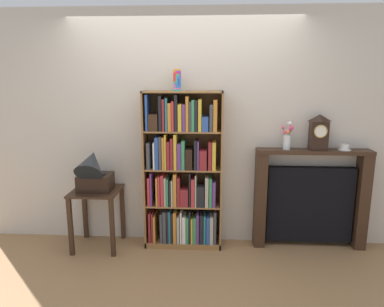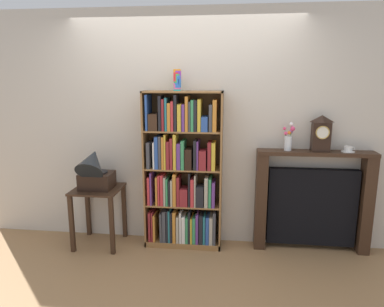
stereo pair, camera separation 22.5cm
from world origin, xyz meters
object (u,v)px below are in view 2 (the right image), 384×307
(mantel_clock, at_px, (321,133))
(cup_stack, at_px, (177,80))
(side_table_left, at_px, (98,202))
(flower_vase, at_px, (289,139))
(gramophone, at_px, (94,170))
(teacup_with_saucer, at_px, (348,149))
(fireplace_mantel, at_px, (312,202))
(bookshelf, at_px, (183,177))

(mantel_clock, bearing_deg, cup_stack, -178.95)
(side_table_left, relative_size, flower_vase, 2.22)
(gramophone, relative_size, teacup_with_saucer, 3.83)
(cup_stack, height_order, mantel_clock, cup_stack)
(fireplace_mantel, relative_size, teacup_with_saucer, 8.79)
(gramophone, distance_m, teacup_with_saucer, 2.69)
(bookshelf, bearing_deg, mantel_clock, 1.87)
(cup_stack, height_order, gramophone, cup_stack)
(cup_stack, bearing_deg, teacup_with_saucer, 0.96)
(bookshelf, height_order, mantel_clock, bookshelf)
(gramophone, bearing_deg, flower_vase, 5.76)
(cup_stack, xyz_separation_m, side_table_left, (-0.89, -0.12, -1.34))
(mantel_clock, relative_size, flower_vase, 1.27)
(bookshelf, relative_size, gramophone, 3.25)
(cup_stack, bearing_deg, bookshelf, -19.79)
(gramophone, height_order, teacup_with_saucer, gramophone)
(cup_stack, distance_m, side_table_left, 1.61)
(bookshelf, height_order, fireplace_mantel, bookshelf)
(side_table_left, bearing_deg, gramophone, -90.00)
(bookshelf, distance_m, teacup_with_saucer, 1.76)
(flower_vase, bearing_deg, bookshelf, -177.35)
(teacup_with_saucer, bearing_deg, cup_stack, -179.04)
(cup_stack, relative_size, mantel_clock, 0.58)
(bookshelf, bearing_deg, side_table_left, -174.10)
(gramophone, bearing_deg, cup_stack, 11.22)
(fireplace_mantel, bearing_deg, cup_stack, -178.13)
(fireplace_mantel, relative_size, mantel_clock, 3.23)
(side_table_left, xyz_separation_m, fireplace_mantel, (2.35, 0.17, 0.05))
(bookshelf, xyz_separation_m, fireplace_mantel, (1.41, 0.07, -0.26))
(bookshelf, height_order, teacup_with_saucer, bookshelf)
(flower_vase, xyz_separation_m, teacup_with_saucer, (0.61, -0.00, -0.10))
(teacup_with_saucer, bearing_deg, bookshelf, -178.35)
(bookshelf, height_order, cup_stack, cup_stack)
(bookshelf, distance_m, mantel_clock, 1.53)
(gramophone, xyz_separation_m, mantel_clock, (2.39, 0.20, 0.41))
(cup_stack, relative_size, side_table_left, 0.33)
(fireplace_mantel, distance_m, teacup_with_saucer, 0.67)
(flower_vase, relative_size, teacup_with_saucer, 2.15)
(gramophone, height_order, flower_vase, flower_vase)
(bookshelf, bearing_deg, teacup_with_saucer, 1.65)
(bookshelf, xyz_separation_m, gramophone, (-0.94, -0.16, 0.09))
(mantel_clock, distance_m, teacup_with_saucer, 0.33)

